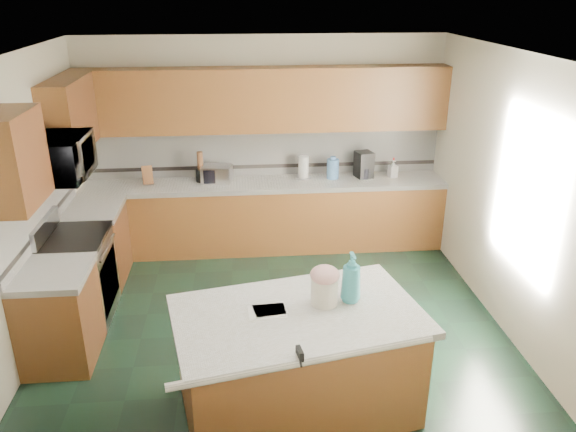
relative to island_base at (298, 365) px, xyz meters
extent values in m
plane|color=black|center=(-0.10, 1.11, -0.43)|extent=(4.60, 4.60, 0.00)
plane|color=white|center=(-0.10, 1.11, 2.27)|extent=(4.60, 4.60, 0.00)
cube|color=beige|center=(-0.10, 3.43, 0.92)|extent=(4.60, 0.04, 2.70)
cube|color=beige|center=(-0.10, -1.21, 0.92)|extent=(4.60, 0.04, 2.70)
cube|color=beige|center=(-2.42, 1.11, 0.92)|extent=(0.04, 4.60, 2.70)
cube|color=beige|center=(2.22, 1.11, 0.92)|extent=(0.04, 4.60, 2.70)
cube|color=#351A0E|center=(-0.10, 3.11, 0.00)|extent=(4.60, 0.60, 0.86)
cube|color=white|center=(-0.10, 3.11, 0.46)|extent=(4.60, 0.64, 0.06)
cube|color=#351A0E|center=(-0.10, 3.25, 1.51)|extent=(4.60, 0.33, 0.78)
cube|color=silver|center=(-0.10, 3.40, 0.81)|extent=(4.60, 0.02, 0.63)
cube|color=black|center=(-0.10, 3.40, 0.61)|extent=(4.60, 0.01, 0.05)
cube|color=#351A0E|center=(-2.10, 2.40, 0.00)|extent=(0.60, 0.82, 0.86)
cube|color=white|center=(-2.10, 2.40, 0.46)|extent=(0.64, 0.82, 0.06)
cube|color=#351A0E|center=(-2.10, 0.87, 0.00)|extent=(0.60, 0.72, 0.86)
cube|color=white|center=(-2.10, 0.87, 0.46)|extent=(0.64, 0.72, 0.06)
cube|color=silver|center=(-2.39, 1.66, 0.81)|extent=(0.02, 2.30, 0.63)
cube|color=black|center=(-2.38, 1.66, 0.61)|extent=(0.01, 2.30, 0.05)
cube|color=#351A0E|center=(-2.23, 2.54, 1.51)|extent=(0.33, 1.09, 0.78)
cube|color=#351A0E|center=(-2.23, 0.87, 1.51)|extent=(0.33, 0.72, 0.78)
cube|color=#B7B7BC|center=(-2.10, 1.61, 0.01)|extent=(0.60, 0.76, 0.88)
cube|color=black|center=(-1.81, 1.61, -0.03)|extent=(0.02, 0.68, 0.55)
cube|color=black|center=(-2.10, 1.61, 0.47)|extent=(0.62, 0.78, 0.04)
cylinder|color=#B7B7BC|center=(-1.78, 1.61, 0.35)|extent=(0.02, 0.66, 0.02)
cube|color=#B7B7BC|center=(-2.36, 1.61, 0.59)|extent=(0.06, 0.76, 0.18)
imported|color=#B7B7BC|center=(-2.10, 1.61, 1.30)|extent=(0.50, 0.73, 0.41)
cube|color=#351A0E|center=(0.00, 0.00, 0.00)|extent=(1.96, 1.37, 0.86)
cube|color=white|center=(0.00, 0.00, 0.46)|extent=(2.08, 1.48, 0.06)
cylinder|color=white|center=(0.00, -0.56, 0.46)|extent=(1.87, 0.44, 0.06)
cylinder|color=white|center=(0.22, 0.12, 0.60)|extent=(0.28, 0.28, 0.22)
ellipsoid|color=#E5A7A7|center=(0.22, 0.12, 0.74)|extent=(0.23, 0.23, 0.14)
cylinder|color=tan|center=(0.22, 0.12, 0.79)|extent=(0.08, 0.03, 0.03)
sphere|color=tan|center=(0.18, 0.12, 0.79)|extent=(0.04, 0.04, 0.04)
sphere|color=tan|center=(0.26, 0.12, 0.79)|extent=(0.04, 0.04, 0.04)
imported|color=teal|center=(0.43, 0.14, 0.70)|extent=(0.17, 0.17, 0.42)
cube|color=white|center=(-0.24, 0.04, 0.49)|extent=(0.30, 0.24, 0.00)
cube|color=white|center=(-0.21, 0.07, 0.49)|extent=(0.28, 0.23, 0.00)
cube|color=black|center=(-0.05, -0.54, 0.50)|extent=(0.05, 0.11, 0.09)
cylinder|color=black|center=(-0.05, -0.61, 0.48)|extent=(0.02, 0.07, 0.02)
cube|color=#472814|center=(-1.57, 3.16, 0.61)|extent=(0.16, 0.20, 0.26)
cylinder|color=black|center=(-0.91, 3.19, 0.57)|extent=(0.13, 0.13, 0.16)
cylinder|color=#472814|center=(-0.91, 3.19, 0.77)|extent=(0.07, 0.07, 0.23)
cube|color=#B7B7BC|center=(-0.71, 3.16, 0.60)|extent=(0.41, 0.32, 0.21)
cube|color=black|center=(-0.71, 3.05, 0.60)|extent=(0.33, 0.01, 0.17)
cylinder|color=white|center=(0.41, 3.21, 0.64)|extent=(0.13, 0.13, 0.29)
cylinder|color=#B7B7BC|center=(0.41, 3.21, 0.50)|extent=(0.19, 0.19, 0.01)
cylinder|color=#4C7CBA|center=(0.78, 3.17, 0.62)|extent=(0.16, 0.16, 0.26)
cylinder|color=#4C7CBA|center=(0.78, 3.17, 0.76)|extent=(0.07, 0.07, 0.04)
cube|color=black|center=(1.19, 3.19, 0.66)|extent=(0.25, 0.26, 0.34)
cylinder|color=black|center=(1.19, 3.14, 0.56)|extent=(0.14, 0.14, 0.14)
imported|color=white|center=(1.58, 3.16, 0.60)|extent=(0.12, 0.13, 0.23)
cylinder|color=red|center=(1.58, 3.16, 0.73)|extent=(0.02, 0.02, 0.03)
cube|color=white|center=(2.19, 0.91, 1.07)|extent=(0.02, 1.40, 1.10)
camera|label=1|loc=(-0.40, -3.67, 2.82)|focal=35.00mm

